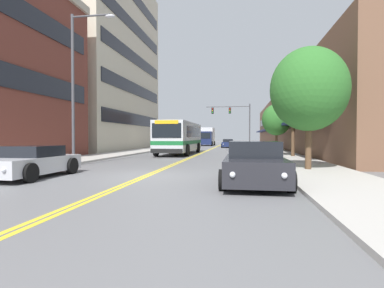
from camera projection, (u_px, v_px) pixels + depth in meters
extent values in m
plane|color=slate|center=(217.00, 147.00, 48.78)|extent=(240.00, 240.00, 0.00)
cube|color=#B2ADA5|center=(174.00, 146.00, 49.91)|extent=(3.33, 106.00, 0.12)
cube|color=#B2ADA5|center=(261.00, 147.00, 47.64)|extent=(3.33, 106.00, 0.12)
cube|color=yellow|center=(216.00, 147.00, 48.80)|extent=(0.14, 106.00, 0.01)
cube|color=yellow|center=(217.00, 147.00, 48.76)|extent=(0.14, 106.00, 0.01)
cube|color=black|center=(40.00, 84.00, 19.41)|extent=(0.08, 10.94, 1.40)
cube|color=black|center=(40.00, 21.00, 19.32)|extent=(0.08, 10.94, 1.40)
cube|color=beige|center=(91.00, 61.00, 38.11)|extent=(12.00, 20.59, 22.55)
cube|color=black|center=(136.00, 120.00, 37.33)|extent=(0.08, 18.95, 1.40)
cube|color=black|center=(136.00, 90.00, 37.24)|extent=(0.08, 18.95, 1.40)
cube|color=black|center=(136.00, 59.00, 37.16)|extent=(0.08, 18.95, 1.40)
cube|color=black|center=(136.00, 29.00, 37.07)|extent=(0.08, 18.95, 1.40)
cube|color=brown|center=(300.00, 121.00, 46.61)|extent=(8.00, 68.00, 8.04)
cube|color=navy|center=(270.00, 129.00, 47.36)|extent=(1.10, 61.20, 0.24)
cube|color=black|center=(274.00, 116.00, 47.23)|extent=(0.08, 61.20, 1.40)
cube|color=silver|center=(180.00, 137.00, 28.14)|extent=(2.57, 10.50, 2.57)
cube|color=#196B33|center=(180.00, 142.00, 28.15)|extent=(2.59, 10.52, 0.32)
cube|color=black|center=(181.00, 132.00, 28.65)|extent=(2.60, 8.19, 0.93)
cube|color=black|center=(166.00, 130.00, 22.93)|extent=(2.31, 0.04, 1.13)
cube|color=yellow|center=(166.00, 122.00, 22.90)|extent=(1.85, 0.06, 0.28)
cube|color=black|center=(166.00, 151.00, 22.94)|extent=(2.52, 0.08, 0.32)
cylinder|color=black|center=(156.00, 150.00, 24.85)|extent=(0.30, 1.00, 1.00)
cylinder|color=black|center=(187.00, 150.00, 24.43)|extent=(0.30, 1.00, 1.00)
cylinder|color=black|center=(173.00, 147.00, 31.22)|extent=(0.30, 1.00, 1.00)
cylinder|color=black|center=(198.00, 148.00, 30.81)|extent=(0.30, 1.00, 1.00)
cube|color=#B7B7BC|center=(31.00, 165.00, 11.79)|extent=(1.90, 4.21, 0.62)
cube|color=black|center=(34.00, 151.00, 11.94)|extent=(1.64, 1.85, 0.44)
cylinder|color=black|center=(30.00, 173.00, 10.35)|extent=(0.22, 0.70, 0.70)
cylinder|color=black|center=(31.00, 165.00, 13.24)|extent=(0.22, 0.70, 0.70)
cylinder|color=black|center=(72.00, 166.00, 12.93)|extent=(0.22, 0.70, 0.70)
sphere|color=silver|center=(4.00, 170.00, 9.58)|extent=(0.16, 0.16, 0.16)
cube|color=red|center=(49.00, 160.00, 13.99)|extent=(0.18, 0.04, 0.10)
cube|color=red|center=(76.00, 160.00, 13.77)|extent=(0.18, 0.04, 0.10)
cube|color=#475675|center=(181.00, 145.00, 42.04)|extent=(1.92, 4.34, 0.64)
cube|color=black|center=(181.00, 141.00, 42.20)|extent=(1.65, 1.91, 0.47)
cylinder|color=black|center=(172.00, 146.00, 40.87)|extent=(0.22, 0.62, 0.62)
cylinder|color=black|center=(186.00, 146.00, 40.56)|extent=(0.22, 0.62, 0.62)
cylinder|color=black|center=(176.00, 146.00, 43.53)|extent=(0.22, 0.62, 0.62)
cylinder|color=black|center=(190.00, 146.00, 43.21)|extent=(0.22, 0.62, 0.62)
sphere|color=silver|center=(173.00, 145.00, 39.98)|extent=(0.16, 0.16, 0.16)
sphere|color=silver|center=(183.00, 145.00, 39.77)|extent=(0.16, 0.16, 0.16)
cube|color=red|center=(179.00, 144.00, 44.30)|extent=(0.18, 0.04, 0.10)
cube|color=red|center=(189.00, 144.00, 44.08)|extent=(0.18, 0.04, 0.10)
cube|color=#232328|center=(254.00, 168.00, 9.95)|extent=(1.92, 4.10, 0.74)
cube|color=black|center=(254.00, 149.00, 10.09)|extent=(1.65, 1.80, 0.53)
cylinder|color=black|center=(223.00, 180.00, 8.85)|extent=(0.22, 0.63, 0.63)
cylinder|color=black|center=(291.00, 182.00, 8.54)|extent=(0.22, 0.63, 0.63)
cylinder|color=black|center=(226.00, 171.00, 11.36)|extent=(0.22, 0.63, 0.63)
cylinder|color=black|center=(280.00, 171.00, 11.05)|extent=(0.22, 0.63, 0.63)
sphere|color=silver|center=(233.00, 175.00, 8.01)|extent=(0.16, 0.16, 0.16)
sphere|color=silver|center=(284.00, 176.00, 7.79)|extent=(0.16, 0.16, 0.16)
cube|color=red|center=(235.00, 162.00, 12.09)|extent=(0.18, 0.04, 0.10)
cube|color=red|center=(270.00, 162.00, 11.87)|extent=(0.18, 0.04, 0.10)
cube|color=black|center=(250.00, 153.00, 20.17)|extent=(1.77, 4.22, 0.65)
cube|color=black|center=(250.00, 145.00, 20.32)|extent=(1.52, 1.86, 0.45)
cylinder|color=black|center=(236.00, 157.00, 19.03)|extent=(0.22, 0.66, 0.66)
cylinder|color=black|center=(265.00, 157.00, 18.74)|extent=(0.22, 0.66, 0.66)
cylinder|color=black|center=(236.00, 154.00, 21.61)|extent=(0.22, 0.66, 0.66)
cylinder|color=black|center=(262.00, 155.00, 21.32)|extent=(0.22, 0.66, 0.66)
sphere|color=silver|center=(240.00, 154.00, 18.16)|extent=(0.16, 0.16, 0.16)
sphere|color=silver|center=(261.00, 155.00, 17.97)|extent=(0.16, 0.16, 0.16)
cube|color=red|center=(240.00, 151.00, 22.37)|extent=(0.18, 0.04, 0.10)
cube|color=red|center=(258.00, 151.00, 22.16)|extent=(0.18, 0.04, 0.10)
cube|color=#19234C|center=(228.00, 144.00, 45.81)|extent=(1.71, 4.58, 0.68)
cube|color=black|center=(228.00, 140.00, 45.97)|extent=(1.47, 2.01, 0.44)
cylinder|color=black|center=(222.00, 146.00, 44.55)|extent=(0.22, 0.61, 0.61)
cylinder|color=black|center=(234.00, 146.00, 44.27)|extent=(0.22, 0.61, 0.61)
cylinder|color=black|center=(223.00, 145.00, 47.35)|extent=(0.22, 0.61, 0.61)
cylinder|color=black|center=(234.00, 145.00, 47.07)|extent=(0.22, 0.61, 0.61)
sphere|color=silver|center=(223.00, 144.00, 43.62)|extent=(0.16, 0.16, 0.16)
sphere|color=silver|center=(232.00, 144.00, 43.43)|extent=(0.16, 0.16, 0.16)
cube|color=red|center=(225.00, 144.00, 48.17)|extent=(0.18, 0.04, 0.10)
cube|color=red|center=(232.00, 144.00, 47.98)|extent=(0.18, 0.04, 0.10)
cube|color=#19234C|center=(205.00, 138.00, 53.52)|extent=(2.42, 2.05, 2.34)
cube|color=black|center=(204.00, 136.00, 52.48)|extent=(2.06, 0.04, 1.03)
cube|color=white|center=(207.00, 136.00, 56.88)|extent=(2.47, 4.78, 3.10)
cylinder|color=black|center=(198.00, 144.00, 53.74)|extent=(0.28, 0.84, 0.84)
cylinder|color=black|center=(212.00, 144.00, 53.34)|extent=(0.28, 0.84, 0.84)
cylinder|color=black|center=(202.00, 143.00, 58.52)|extent=(0.28, 0.84, 0.84)
cylinder|color=black|center=(214.00, 143.00, 58.13)|extent=(0.28, 0.84, 0.84)
cylinder|color=#47474C|center=(250.00, 126.00, 44.72)|extent=(0.18, 0.18, 6.55)
cylinder|color=#47474C|center=(228.00, 107.00, 45.17)|extent=(6.54, 0.11, 0.11)
cube|color=black|center=(230.00, 111.00, 45.13)|extent=(0.34, 0.26, 0.92)
sphere|color=red|center=(230.00, 109.00, 44.97)|extent=(0.18, 0.18, 0.18)
sphere|color=yellow|center=(230.00, 110.00, 44.98)|extent=(0.18, 0.18, 0.18)
sphere|color=green|center=(230.00, 112.00, 44.98)|extent=(0.18, 0.18, 0.18)
cylinder|color=black|center=(230.00, 107.00, 45.12)|extent=(0.02, 0.02, 0.14)
cube|color=black|center=(213.00, 111.00, 45.55)|extent=(0.34, 0.26, 0.92)
sphere|color=red|center=(212.00, 109.00, 45.38)|extent=(0.18, 0.18, 0.18)
sphere|color=yellow|center=(212.00, 111.00, 45.39)|extent=(0.18, 0.18, 0.18)
sphere|color=green|center=(212.00, 113.00, 45.40)|extent=(0.18, 0.18, 0.18)
cylinder|color=black|center=(213.00, 107.00, 45.54)|extent=(0.02, 0.02, 0.14)
cylinder|color=#47474C|center=(73.00, 91.00, 16.43)|extent=(0.16, 0.16, 8.30)
cylinder|color=#47474C|center=(91.00, 16.00, 16.16)|extent=(2.19, 0.10, 0.10)
ellipsoid|color=#B2B2B7|center=(110.00, 16.00, 15.99)|extent=(0.56, 0.28, 0.20)
cylinder|color=brown|center=(308.00, 145.00, 13.67)|extent=(0.27, 0.27, 2.17)
ellipsoid|color=#2D6B28|center=(309.00, 89.00, 13.62)|extent=(3.46, 3.46, 3.81)
cylinder|color=brown|center=(293.00, 138.00, 23.04)|extent=(0.27, 0.27, 2.80)
ellipsoid|color=#42752D|center=(293.00, 104.00, 22.98)|extent=(2.78, 2.78, 3.06)
cylinder|color=brown|center=(276.00, 141.00, 32.21)|extent=(0.25, 0.25, 2.03)
ellipsoid|color=#2D6B28|center=(276.00, 120.00, 32.16)|extent=(3.07, 3.07, 3.38)
cylinder|color=yellow|center=(267.00, 151.00, 23.99)|extent=(0.21, 0.21, 0.69)
sphere|color=yellow|center=(267.00, 146.00, 23.98)|extent=(0.19, 0.19, 0.19)
cylinder|color=yellow|center=(265.00, 150.00, 24.01)|extent=(0.08, 0.09, 0.09)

